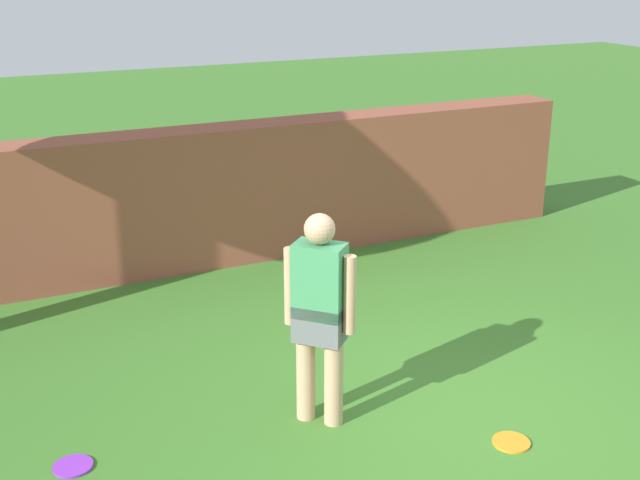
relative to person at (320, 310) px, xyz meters
The scene contains 5 objects.
ground_plane 1.44m from the person, 22.24° to the right, with size 40.00×40.00×0.00m, color #3D7528.
brick_wall 3.54m from the person, 97.43° to the left, with size 10.48×0.50×1.53m, color brown.
person is the anchor object (origin of this frame).
frisbee_purple 2.00m from the person, behind, with size 0.27×0.27×0.02m, color purple.
frisbee_orange 1.66m from the person, 38.31° to the right, with size 0.27×0.27×0.02m, color orange.
Camera 1 is at (-3.34, -4.47, 3.34)m, focal length 46.51 mm.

